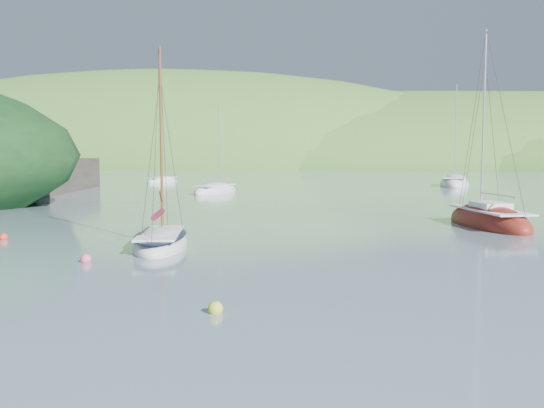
# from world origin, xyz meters

# --- Properties ---
(ground) EXTENTS (700.00, 700.00, 0.00)m
(ground) POSITION_xyz_m (0.00, 0.00, 0.00)
(ground) COLOR slate
(ground) RESTS_ON ground
(shoreline_hills) EXTENTS (690.00, 135.00, 56.00)m
(shoreline_hills) POSITION_xyz_m (-9.66, 172.42, 0.00)
(shoreline_hills) COLOR #39772D
(shoreline_hills) RESTS_ON ground
(daysailer_white) EXTENTS (3.61, 6.64, 9.67)m
(daysailer_white) POSITION_xyz_m (-3.49, 7.26, 0.22)
(daysailer_white) COLOR white
(daysailer_white) RESTS_ON ground
(sloop_red) EXTENTS (4.98, 8.79, 12.32)m
(sloop_red) POSITION_xyz_m (12.64, 17.52, 0.23)
(sloop_red) COLOR maroon
(sloop_red) RESTS_ON ground
(distant_sloop_a) EXTENTS (4.58, 7.65, 10.31)m
(distant_sloop_a) POSITION_xyz_m (-9.77, 42.18, 0.18)
(distant_sloop_a) COLOR white
(distant_sloop_a) RESTS_ON ground
(distant_sloop_b) EXTENTS (4.73, 10.13, 13.91)m
(distant_sloop_b) POSITION_xyz_m (16.57, 59.71, 0.22)
(distant_sloop_b) COLOR white
(distant_sloop_b) RESTS_ON ground
(distant_sloop_c) EXTENTS (4.15, 6.05, 8.17)m
(distant_sloop_c) POSITION_xyz_m (-22.49, 62.53, 0.15)
(distant_sloop_c) COLOR white
(distant_sloop_c) RESTS_ON ground
(mooring_buoys) EXTENTS (13.96, 11.95, 0.43)m
(mooring_buoys) POSITION_xyz_m (-5.15, 2.85, 0.12)
(mooring_buoys) COLOR #C3D233
(mooring_buoys) RESTS_ON ground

